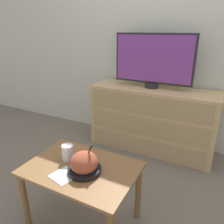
% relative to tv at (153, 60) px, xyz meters
% --- Properties ---
extents(ground_plane, '(12.00, 12.00, 0.00)m').
position_rel_tv_xyz_m(ground_plane, '(0.09, 0.21, -1.04)').
color(ground_plane, '#70665B').
extents(wall_back, '(12.00, 0.05, 2.60)m').
position_rel_tv_xyz_m(wall_back, '(0.09, 0.24, 0.26)').
color(wall_back, silver).
rests_on(wall_back, ground_plane).
extents(dresser, '(1.40, 0.45, 0.74)m').
position_rel_tv_xyz_m(dresser, '(0.04, -0.03, -0.67)').
color(dresser, tan).
rests_on(dresser, ground_plane).
extents(tv, '(0.86, 0.15, 0.58)m').
position_rel_tv_xyz_m(tv, '(0.00, 0.00, 0.00)').
color(tv, '#232328').
rests_on(tv, dresser).
extents(coffee_table, '(0.75, 0.52, 0.48)m').
position_rel_tv_xyz_m(coffee_table, '(-0.06, -1.31, -0.65)').
color(coffee_table, olive).
rests_on(coffee_table, ground_plane).
extents(takeout_bowl, '(0.22, 0.22, 0.20)m').
position_rel_tv_xyz_m(takeout_bowl, '(-0.01, -1.34, -0.50)').
color(takeout_bowl, black).
rests_on(takeout_bowl, coffee_table).
extents(drink_cup, '(0.08, 0.08, 0.11)m').
position_rel_tv_xyz_m(drink_cup, '(-0.20, -1.27, -0.51)').
color(drink_cup, beige).
rests_on(drink_cup, coffee_table).
extents(napkin, '(0.18, 0.18, 0.00)m').
position_rel_tv_xyz_m(napkin, '(-0.10, -1.43, -0.56)').
color(napkin, white).
rests_on(napkin, coffee_table).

